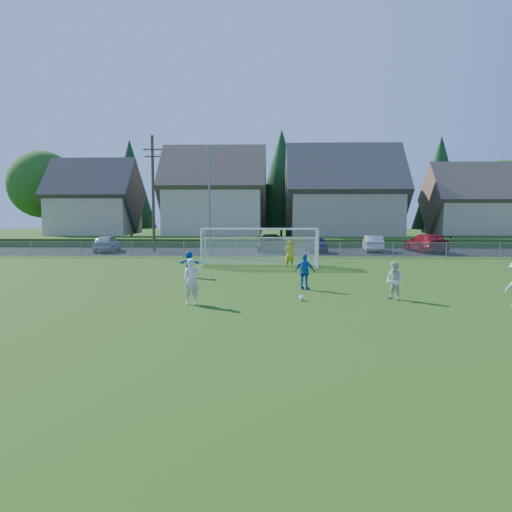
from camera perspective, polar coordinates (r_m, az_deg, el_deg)
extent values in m
plane|color=#193D0C|center=(16.50, -0.88, -7.42)|extent=(160.00, 160.00, 0.00)
plane|color=black|center=(43.73, 0.80, 0.53)|extent=(60.00, 60.00, 0.00)
cube|color=#1E420F|center=(51.18, 0.95, 1.67)|extent=(70.00, 6.00, 0.80)
sphere|color=white|center=(20.13, 5.24, -4.80)|extent=(0.22, 0.22, 0.22)
imported|color=silver|center=(19.34, -7.39, -2.90)|extent=(0.73, 0.56, 1.78)
imported|color=silver|center=(20.87, 15.54, -2.77)|extent=(0.92, 0.95, 1.55)
imported|color=blue|center=(22.91, 5.61, -1.79)|extent=(1.04, 0.73, 1.63)
imported|color=blue|center=(27.17, -7.63, -0.92)|extent=(1.39, 0.74, 1.43)
imported|color=gold|center=(31.72, 3.86, 0.25)|extent=(0.67, 0.49, 1.70)
imported|color=#A3A6AB|center=(45.45, -16.65, 1.41)|extent=(2.00, 4.40, 1.46)
imported|color=black|center=(43.94, 1.70, 1.55)|extent=(2.38, 5.37, 1.53)
imported|color=#1C164E|center=(43.23, 6.89, 1.33)|extent=(1.91, 4.09, 1.35)
imported|color=silver|center=(44.65, 13.22, 1.38)|extent=(1.87, 4.37, 1.40)
imported|color=maroon|center=(45.42, 18.85, 1.42)|extent=(2.86, 5.70, 1.59)
cylinder|color=white|center=(31.48, -6.25, 0.87)|extent=(0.12, 0.12, 2.44)
cylinder|color=white|center=(31.30, 7.10, 0.83)|extent=(0.12, 0.12, 2.44)
cylinder|color=white|center=(31.11, 0.41, 3.10)|extent=(7.30, 0.12, 0.12)
cylinder|color=white|center=(33.28, -5.82, 0.56)|extent=(0.08, 0.08, 1.80)
cylinder|color=white|center=(33.11, 6.81, 0.52)|extent=(0.08, 0.08, 1.80)
cylinder|color=white|center=(32.93, 0.48, 2.10)|extent=(7.30, 0.08, 0.08)
cube|color=silver|center=(33.00, 0.48, 0.54)|extent=(7.30, 0.02, 1.80)
cube|color=silver|center=(32.37, -6.03, 0.99)|extent=(0.02, 1.80, 2.44)
cube|color=silver|center=(32.19, 6.95, 0.96)|extent=(0.02, 1.80, 2.44)
cube|color=silver|center=(32.00, 0.44, 3.16)|extent=(7.30, 1.80, 0.02)
cube|color=gray|center=(38.16, 0.66, 1.60)|extent=(52.00, 0.03, 0.03)
cube|color=gray|center=(38.20, 0.66, 0.74)|extent=(52.00, 0.02, 1.14)
cylinder|color=gray|center=(38.20, 0.66, 0.74)|extent=(0.06, 0.06, 1.20)
cylinder|color=slate|center=(42.41, -5.35, 6.44)|extent=(0.18, 0.18, 9.00)
cylinder|color=slate|center=(42.66, -4.72, 12.23)|extent=(1.20, 0.12, 0.12)
cube|color=slate|center=(42.59, -3.90, 12.18)|extent=(0.36, 0.18, 0.12)
cylinder|color=#473321|center=(44.30, -11.68, 6.95)|extent=(0.26, 0.26, 10.00)
cube|color=#473321|center=(44.58, -11.77, 11.84)|extent=(1.60, 0.10, 0.10)
cube|color=#473321|center=(44.51, -11.75, 11.07)|extent=(1.30, 0.10, 0.10)
cube|color=tan|center=(61.67, -17.92, 4.49)|extent=(9.00, 8.00, 4.50)
pyramid|color=#423D38|center=(61.97, -18.10, 10.66)|extent=(9.90, 8.80, 4.41)
cube|color=#C6B58E|center=(59.46, -4.75, 5.19)|extent=(11.00, 9.00, 5.50)
pyramid|color=brown|center=(59.95, -4.80, 12.58)|extent=(12.10, 9.90, 4.96)
cube|color=tan|center=(58.66, 9.91, 4.89)|extent=(12.00, 10.00, 5.00)
pyramid|color=#4C473F|center=(59.16, 10.04, 12.67)|extent=(13.20, 11.00, 5.52)
cube|color=tan|center=(63.49, 23.34, 4.11)|extent=(9.00, 8.00, 4.00)
pyramid|color=brown|center=(63.73, 23.55, 9.88)|extent=(9.90, 8.80, 4.41)
cylinder|color=#382616|center=(68.43, -23.10, 3.48)|extent=(0.36, 0.36, 3.96)
sphere|color=#2B5B19|center=(68.49, -23.24, 7.53)|extent=(8.36, 8.36, 8.36)
cylinder|color=#382616|center=(68.75, -14.05, 2.60)|extent=(0.30, 0.30, 1.20)
cone|color=#143819|center=(68.77, -14.17, 7.98)|extent=(6.76, 6.76, 11.70)
cylinder|color=#382616|center=(67.71, -5.64, 2.70)|extent=(0.30, 0.30, 1.20)
cone|color=#143819|center=(67.71, -5.69, 7.77)|extent=(6.24, 6.24, 10.80)
cylinder|color=#382616|center=(64.16, 2.91, 2.57)|extent=(0.30, 0.30, 1.20)
cone|color=#143819|center=(64.20, 2.94, 8.73)|extent=(7.28, 7.28, 12.60)
cylinder|color=#382616|center=(67.04, 11.48, 3.77)|extent=(0.36, 0.36, 3.96)
sphere|color=#2B5B19|center=(67.10, 11.55, 7.90)|extent=(8.36, 8.36, 8.36)
cylinder|color=#382616|center=(67.57, 20.14, 2.39)|extent=(0.30, 0.30, 1.20)
cone|color=#143819|center=(67.59, 20.31, 7.86)|extent=(6.76, 6.76, 11.70)
cylinder|color=#382616|center=(71.37, 26.03, 3.28)|extent=(0.36, 0.36, 3.60)
sphere|color=#2B5B19|center=(71.39, 26.18, 6.81)|extent=(7.60, 7.60, 7.60)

